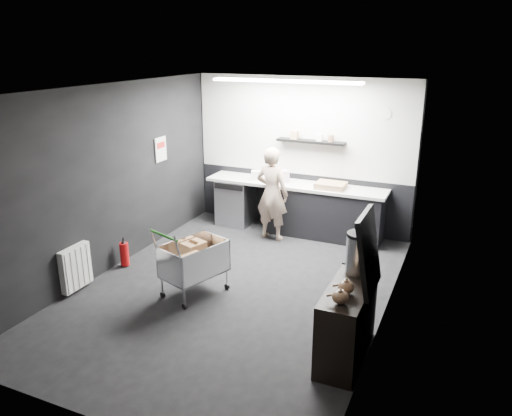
% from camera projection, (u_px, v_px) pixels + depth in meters
% --- Properties ---
extents(floor, '(5.50, 5.50, 0.00)m').
position_uv_depth(floor, '(234.00, 289.00, 6.87)').
color(floor, black).
rests_on(floor, ground).
extents(ceiling, '(5.50, 5.50, 0.00)m').
position_uv_depth(ceiling, '(231.00, 89.00, 6.02)').
color(ceiling, white).
rests_on(ceiling, wall_back).
extents(wall_back, '(5.50, 0.00, 5.50)m').
position_uv_depth(wall_back, '(302.00, 154.00, 8.83)').
color(wall_back, black).
rests_on(wall_back, floor).
extents(wall_front, '(5.50, 0.00, 5.50)m').
position_uv_depth(wall_front, '(83.00, 286.00, 4.06)').
color(wall_front, black).
rests_on(wall_front, floor).
extents(wall_left, '(0.00, 5.50, 5.50)m').
position_uv_depth(wall_left, '(109.00, 179.00, 7.21)').
color(wall_left, black).
rests_on(wall_left, floor).
extents(wall_right, '(0.00, 5.50, 5.50)m').
position_uv_depth(wall_right, '(390.00, 216.00, 5.68)').
color(wall_right, black).
rests_on(wall_right, floor).
extents(kitchen_wall_panel, '(3.95, 0.02, 1.70)m').
position_uv_depth(kitchen_wall_panel, '(302.00, 126.00, 8.66)').
color(kitchen_wall_panel, silver).
rests_on(kitchen_wall_panel, wall_back).
extents(dado_panel, '(3.95, 0.02, 1.00)m').
position_uv_depth(dado_panel, '(300.00, 200.00, 9.08)').
color(dado_panel, black).
rests_on(dado_panel, wall_back).
extents(floating_shelf, '(1.20, 0.22, 0.04)m').
position_uv_depth(floating_shelf, '(311.00, 141.00, 8.56)').
color(floating_shelf, black).
rests_on(floating_shelf, wall_back).
extents(wall_clock, '(0.20, 0.03, 0.20)m').
position_uv_depth(wall_clock, '(385.00, 113.00, 8.02)').
color(wall_clock, silver).
rests_on(wall_clock, wall_back).
extents(poster, '(0.02, 0.30, 0.40)m').
position_uv_depth(poster, '(161.00, 149.00, 8.27)').
color(poster, silver).
rests_on(poster, wall_left).
extents(poster_red_band, '(0.02, 0.22, 0.10)m').
position_uv_depth(poster_red_band, '(161.00, 145.00, 8.24)').
color(poster_red_band, red).
rests_on(poster_red_band, poster).
extents(radiator, '(0.10, 0.50, 0.60)m').
position_uv_depth(radiator, '(76.00, 267.00, 6.72)').
color(radiator, silver).
rests_on(radiator, wall_left).
extents(ceiling_strip, '(2.40, 0.20, 0.04)m').
position_uv_depth(ceiling_strip, '(285.00, 81.00, 7.63)').
color(ceiling_strip, white).
rests_on(ceiling_strip, ceiling).
extents(prep_counter, '(3.20, 0.61, 0.90)m').
position_uv_depth(prep_counter, '(302.00, 208.00, 8.77)').
color(prep_counter, black).
rests_on(prep_counter, floor).
extents(person, '(0.63, 0.46, 1.61)m').
position_uv_depth(person, '(272.00, 194.00, 8.42)').
color(person, beige).
rests_on(person, floor).
extents(shopping_cart, '(0.81, 1.07, 0.99)m').
position_uv_depth(shopping_cart, '(194.00, 261.00, 6.62)').
color(shopping_cart, silver).
rests_on(shopping_cart, floor).
extents(sideboard, '(0.47, 1.10, 1.65)m').
position_uv_depth(sideboard, '(349.00, 312.00, 5.27)').
color(sideboard, black).
rests_on(sideboard, floor).
extents(fire_extinguisher, '(0.13, 0.13, 0.44)m').
position_uv_depth(fire_extinguisher, '(124.00, 253.00, 7.52)').
color(fire_extinguisher, '#AA0B0C').
rests_on(fire_extinguisher, floor).
extents(cardboard_box, '(0.50, 0.38, 0.10)m').
position_uv_depth(cardboard_box, '(331.00, 186.00, 8.38)').
color(cardboard_box, '#9E7B54').
rests_on(cardboard_box, prep_counter).
extents(pink_tub, '(0.21, 0.21, 0.21)m').
position_uv_depth(pink_tub, '(283.00, 176.00, 8.74)').
color(pink_tub, beige).
rests_on(pink_tub, prep_counter).
extents(white_container, '(0.23, 0.20, 0.17)m').
position_uv_depth(white_container, '(257.00, 175.00, 8.89)').
color(white_container, silver).
rests_on(white_container, prep_counter).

